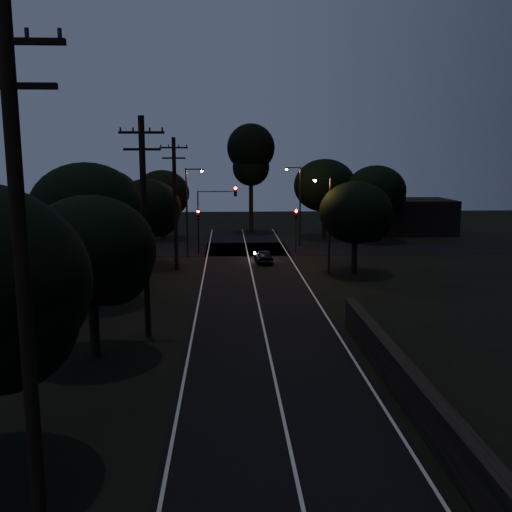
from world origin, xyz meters
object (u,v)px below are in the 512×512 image
utility_pole_near (24,300)px  signal_mast (216,207)px  streetlight_b (298,200)px  streetlight_a (189,206)px  car (264,256)px  utility_pole_far (175,202)px  utility_pole_mid (145,224)px  signal_right (296,223)px  tall_pine (251,154)px  signal_left (198,223)px  streetlight_c (328,218)px

utility_pole_near → signal_mast: 42.15m
signal_mast → streetlight_b: (8.22, 4.01, 0.30)m
streetlight_a → car: bearing=-27.0°
utility_pole_far → streetlight_b: bearing=46.7°
utility_pole_near → utility_pole_mid: (0.00, 17.00, -0.51)m
signal_right → streetlight_b: 4.45m
utility_pole_near → signal_right: utility_pole_near is taller
tall_pine → utility_pole_far: bearing=-106.9°
streetlight_a → streetlight_b: same height
streetlight_b → signal_left: bearing=-158.0°
signal_right → streetlight_c: bearing=-83.0°
utility_pole_near → signal_mast: size_ratio=1.92×
utility_pole_mid → tall_pine: 40.76m
streetlight_a → streetlight_c: bearing=-35.7°
signal_left → signal_mast: (1.69, 0.00, 1.50)m
signal_mast → car: 7.71m
tall_pine → signal_right: tall_pine is taller
utility_pole_mid → signal_right: 27.30m
signal_mast → streetlight_a: 3.13m
signal_mast → utility_pole_far: bearing=-111.1°
utility_pole_mid → utility_pole_far: bearing=90.0°
tall_pine → signal_left: 17.25m
utility_pole_near → streetlight_a: bearing=89.0°
utility_pole_mid → streetlight_c: utility_pole_mid is taller
tall_pine → streetlight_a: tall_pine is taller
utility_pole_mid → streetlight_b: (11.31, 29.00, -1.10)m
signal_mast → streetlight_a: size_ratio=0.78×
streetlight_c → signal_mast: bearing=131.2°
signal_left → signal_right: size_ratio=1.00×
signal_right → signal_mast: 7.66m
signal_right → car: bearing=-122.5°
utility_pole_near → signal_mast: bearing=85.8°
utility_pole_near → streetlight_a: (0.69, 40.00, -1.61)m
utility_pole_mid → tall_pine: (7.00, 40.00, 3.49)m
signal_left → streetlight_c: 14.52m
utility_pole_near → signal_left: size_ratio=2.93×
streetlight_b → utility_pole_near: bearing=-103.8°
tall_pine → streetlight_b: size_ratio=1.60×
streetlight_a → streetlight_c: (11.14, -8.00, -0.29)m
streetlight_a → signal_right: bearing=11.3°
signal_right → utility_pole_far: bearing=-143.0°
utility_pole_far → signal_left: bearing=80.1°
signal_right → streetlight_b: bearing=80.0°
signal_mast → streetlight_c: bearing=-48.8°
utility_pole_mid → streetlight_a: bearing=88.3°
utility_pole_far → signal_right: utility_pole_far is taller
utility_pole_far → signal_left: 8.53m
streetlight_c → utility_pole_mid: bearing=-128.3°
tall_pine → signal_right: bearing=-76.5°
tall_pine → streetlight_b: 12.68m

